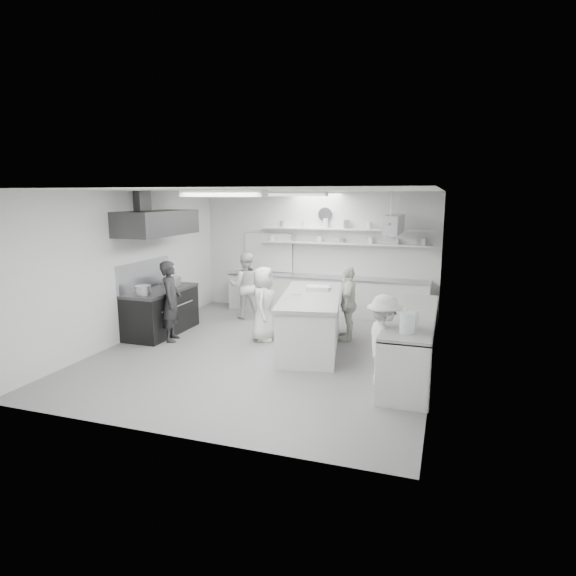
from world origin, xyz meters
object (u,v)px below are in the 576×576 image
(prep_island, at_px, (311,322))
(cook_stove, at_px, (171,301))
(stove, at_px, (161,313))
(cook_back, at_px, (245,286))
(back_counter, at_px, (325,295))
(right_counter, at_px, (412,343))

(prep_island, xyz_separation_m, cook_stove, (-2.80, -0.47, 0.32))
(stove, relative_size, cook_stove, 1.10)
(prep_island, bearing_deg, cook_back, 130.04)
(back_counter, relative_size, cook_back, 3.18)
(stove, distance_m, right_counter, 5.28)
(stove, xyz_separation_m, right_counter, (5.25, -0.60, 0.02))
(right_counter, bearing_deg, back_counter, 124.65)
(stove, height_order, cook_stove, cook_stove)
(cook_stove, bearing_deg, prep_island, -99.56)
(back_counter, height_order, prep_island, prep_island)
(right_counter, distance_m, prep_island, 2.06)
(stove, distance_m, cook_back, 2.17)
(cook_back, bearing_deg, right_counter, 128.54)
(prep_island, height_order, cook_back, cook_back)
(cook_stove, bearing_deg, stove, 32.83)
(cook_stove, height_order, cook_back, cook_stove)
(stove, bearing_deg, prep_island, 1.29)
(prep_island, bearing_deg, cook_stove, 178.52)
(prep_island, distance_m, cook_stove, 2.85)
(stove, height_order, back_counter, back_counter)
(prep_island, xyz_separation_m, cook_back, (-2.12, 1.71, 0.29))
(prep_island, bearing_deg, back_counter, 87.35)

